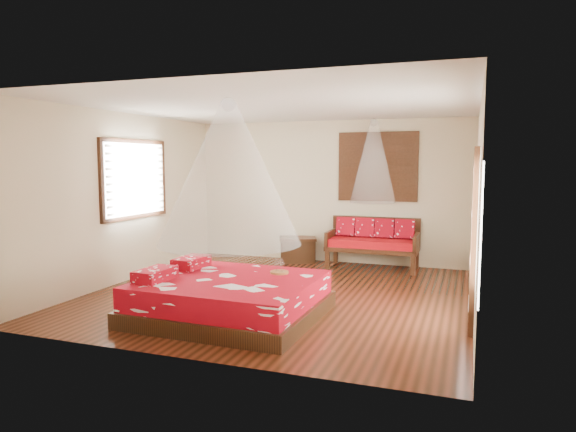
{
  "coord_description": "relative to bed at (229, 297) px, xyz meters",
  "views": [
    {
      "loc": [
        2.67,
        -7.13,
        1.99
      ],
      "look_at": [
        -0.01,
        0.36,
        1.15
      ],
      "focal_mm": 32.0,
      "sensor_mm": 36.0,
      "label": 1
    }
  ],
  "objects": [
    {
      "name": "room",
      "position": [
        0.22,
        1.3,
        1.15
      ],
      "size": [
        5.54,
        5.54,
        2.84
      ],
      "color": "black",
      "rests_on": "ground"
    },
    {
      "name": "bed",
      "position": [
        0.0,
        0.0,
        0.0
      ],
      "size": [
        2.28,
        2.07,
        0.65
      ],
      "rotation": [
        0.0,
        0.0,
        -0.03
      ],
      "color": "black",
      "rests_on": "floor"
    },
    {
      "name": "daybed",
      "position": [
        1.19,
        3.68,
        0.27
      ],
      "size": [
        1.68,
        0.75,
        0.94
      ],
      "color": "black",
      "rests_on": "floor"
    },
    {
      "name": "storage_chest",
      "position": [
        -0.33,
        3.75,
        -0.0
      ],
      "size": [
        0.86,
        0.75,
        0.5
      ],
      "rotation": [
        0.0,
        0.0,
        0.37
      ],
      "color": "black",
      "rests_on": "floor"
    },
    {
      "name": "shutter_panel",
      "position": [
        1.19,
        4.02,
        1.65
      ],
      "size": [
        1.52,
        0.06,
        1.32
      ],
      "color": "black",
      "rests_on": "wall_back"
    },
    {
      "name": "window_left",
      "position": [
        -2.49,
        1.5,
        1.45
      ],
      "size": [
        0.1,
        1.74,
        1.34
      ],
      "color": "black",
      "rests_on": "wall_left"
    },
    {
      "name": "glazed_door",
      "position": [
        2.94,
        0.7,
        0.82
      ],
      "size": [
        0.08,
        1.02,
        2.16
      ],
      "color": "black",
      "rests_on": "floor"
    },
    {
      "name": "wine_tray",
      "position": [
        0.5,
        0.5,
        0.3
      ],
      "size": [
        0.25,
        0.25,
        0.2
      ],
      "rotation": [
        0.0,
        0.0,
        -0.17
      ],
      "color": "brown",
      "rests_on": "bed"
    },
    {
      "name": "mosquito_net_main",
      "position": [
        0.02,
        -0.0,
        1.6
      ],
      "size": [
        1.82,
        1.82,
        1.8
      ],
      "primitive_type": "cone",
      "color": "white",
      "rests_on": "ceiling"
    },
    {
      "name": "mosquito_net_daybed",
      "position": [
        1.19,
        3.55,
        1.75
      ],
      "size": [
        0.83,
        0.83,
        1.5
      ],
      "primitive_type": "cone",
      "color": "white",
      "rests_on": "ceiling"
    }
  ]
}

